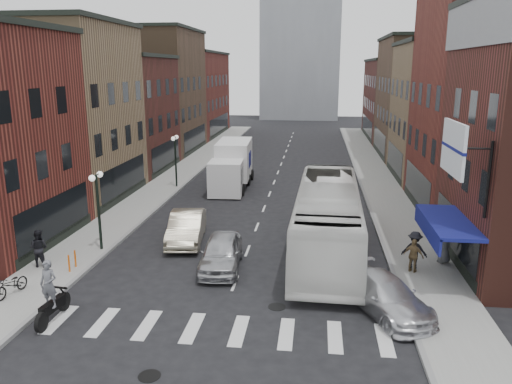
% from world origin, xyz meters
% --- Properties ---
extents(ground, '(160.00, 160.00, 0.00)m').
position_xyz_m(ground, '(0.00, 0.00, 0.00)').
color(ground, black).
rests_on(ground, ground).
extents(sidewalk_left, '(3.00, 74.00, 0.15)m').
position_xyz_m(sidewalk_left, '(-8.50, 22.00, 0.07)').
color(sidewalk_left, gray).
rests_on(sidewalk_left, ground).
extents(sidewalk_right, '(3.00, 74.00, 0.15)m').
position_xyz_m(sidewalk_right, '(8.50, 22.00, 0.07)').
color(sidewalk_right, gray).
rests_on(sidewalk_right, ground).
extents(curb_left, '(0.20, 74.00, 0.16)m').
position_xyz_m(curb_left, '(-7.00, 22.00, 0.00)').
color(curb_left, gray).
rests_on(curb_left, ground).
extents(curb_right, '(0.20, 74.00, 0.16)m').
position_xyz_m(curb_right, '(7.00, 22.00, 0.00)').
color(curb_right, gray).
rests_on(curb_right, ground).
extents(crosswalk_stripes, '(12.00, 2.20, 0.01)m').
position_xyz_m(crosswalk_stripes, '(0.00, -3.00, 0.00)').
color(crosswalk_stripes, silver).
rests_on(crosswalk_stripes, ground).
extents(bldg_left_mid_a, '(10.30, 10.20, 12.30)m').
position_xyz_m(bldg_left_mid_a, '(-14.99, 14.00, 6.15)').
color(bldg_left_mid_a, olive).
rests_on(bldg_left_mid_a, ground).
extents(bldg_left_mid_b, '(10.30, 10.20, 10.30)m').
position_xyz_m(bldg_left_mid_b, '(-14.99, 24.00, 5.15)').
color(bldg_left_mid_b, '#49211A').
rests_on(bldg_left_mid_b, ground).
extents(bldg_left_far_a, '(10.30, 12.20, 13.30)m').
position_xyz_m(bldg_left_far_a, '(-14.99, 35.00, 6.65)').
color(bldg_left_far_a, '#503B28').
rests_on(bldg_left_far_a, ground).
extents(bldg_left_far_b, '(10.30, 16.20, 11.30)m').
position_xyz_m(bldg_left_far_b, '(-14.99, 49.00, 5.65)').
color(bldg_left_far_b, maroon).
rests_on(bldg_left_far_b, ground).
extents(bldg_right_mid_a, '(10.30, 10.20, 14.30)m').
position_xyz_m(bldg_right_mid_a, '(15.00, 14.00, 7.15)').
color(bldg_right_mid_a, maroon).
rests_on(bldg_right_mid_a, ground).
extents(bldg_right_mid_b, '(10.30, 10.20, 11.30)m').
position_xyz_m(bldg_right_mid_b, '(14.99, 24.00, 5.65)').
color(bldg_right_mid_b, olive).
rests_on(bldg_right_mid_b, ground).
extents(bldg_right_far_a, '(10.30, 12.20, 12.30)m').
position_xyz_m(bldg_right_far_a, '(14.99, 35.00, 6.15)').
color(bldg_right_far_a, '#503B28').
rests_on(bldg_right_far_a, ground).
extents(bldg_right_far_b, '(10.30, 16.20, 10.30)m').
position_xyz_m(bldg_right_far_b, '(14.99, 49.00, 5.15)').
color(bldg_right_far_b, '#49211A').
rests_on(bldg_right_far_b, ground).
extents(awning_blue, '(1.80, 5.00, 0.78)m').
position_xyz_m(awning_blue, '(8.93, 2.50, 2.63)').
color(awning_blue, navy).
rests_on(awning_blue, ground).
extents(billboard_sign, '(1.52, 3.00, 3.70)m').
position_xyz_m(billboard_sign, '(8.59, 0.50, 6.13)').
color(billboard_sign, black).
rests_on(billboard_sign, ground).
extents(streetlamp_near, '(0.32, 1.22, 4.11)m').
position_xyz_m(streetlamp_near, '(-7.40, 4.00, 2.91)').
color(streetlamp_near, black).
rests_on(streetlamp_near, ground).
extents(streetlamp_far, '(0.32, 1.22, 4.11)m').
position_xyz_m(streetlamp_far, '(-7.40, 18.00, 2.91)').
color(streetlamp_far, black).
rests_on(streetlamp_far, ground).
extents(bike_rack, '(0.08, 0.68, 0.80)m').
position_xyz_m(bike_rack, '(-7.60, 1.30, 0.55)').
color(bike_rack, '#D8590C').
rests_on(bike_rack, sidewalk_left).
extents(box_truck, '(2.76, 8.23, 3.53)m').
position_xyz_m(box_truck, '(-3.11, 18.73, 1.75)').
color(box_truck, white).
rests_on(box_truck, ground).
extents(motorcycle_rider, '(0.70, 2.37, 2.41)m').
position_xyz_m(motorcycle_rider, '(-6.16, -3.14, 1.13)').
color(motorcycle_rider, black).
rests_on(motorcycle_rider, ground).
extents(transit_bus, '(3.39, 13.06, 3.62)m').
position_xyz_m(transit_bus, '(4.02, 5.22, 1.81)').
color(transit_bus, white).
rests_on(transit_bus, ground).
extents(sedan_left_near, '(2.12, 4.65, 1.55)m').
position_xyz_m(sedan_left_near, '(-0.90, 2.61, 0.77)').
color(sedan_left_near, '#B9BABE').
rests_on(sedan_left_near, ground).
extents(sedan_left_far, '(2.34, 5.09, 1.62)m').
position_xyz_m(sedan_left_far, '(-3.45, 6.00, 0.81)').
color(sedan_left_far, beige).
rests_on(sedan_left_far, ground).
extents(curb_car, '(3.88, 5.14, 1.39)m').
position_xyz_m(curb_car, '(6.15, -0.90, 0.69)').
color(curb_car, silver).
rests_on(curb_car, ground).
extents(parked_bicycle, '(0.91, 1.79, 0.89)m').
position_xyz_m(parked_bicycle, '(-8.77, -1.55, 0.60)').
color(parked_bicycle, black).
rests_on(parked_bicycle, sidewalk_left).
extents(ped_left_solo, '(0.89, 0.54, 1.78)m').
position_xyz_m(ped_left_solo, '(-9.26, 1.46, 1.04)').
color(ped_left_solo, black).
rests_on(ped_left_solo, sidewalk_left).
extents(ped_right_a, '(1.23, 0.81, 1.76)m').
position_xyz_m(ped_right_a, '(7.97, 3.36, 1.03)').
color(ped_right_a, black).
rests_on(ped_right_a, sidewalk_right).
extents(ped_right_b, '(1.02, 0.84, 1.55)m').
position_xyz_m(ped_right_b, '(7.86, 2.88, 0.93)').
color(ped_right_b, olive).
rests_on(ped_right_b, sidewalk_right).
extents(ped_right_c, '(0.96, 0.85, 1.65)m').
position_xyz_m(ped_right_c, '(9.51, 4.21, 0.97)').
color(ped_right_c, '#525559').
rests_on(ped_right_c, sidewalk_right).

